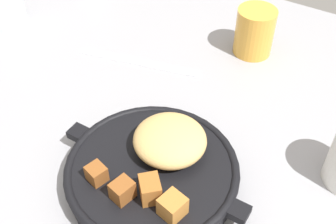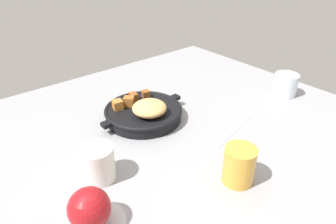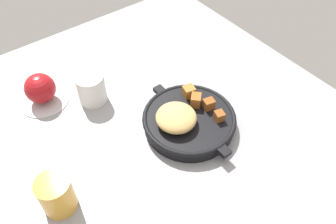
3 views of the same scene
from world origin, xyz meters
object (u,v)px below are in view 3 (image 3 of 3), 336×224
(red_apple, at_px, (40,88))
(juice_glass_amber, at_px, (56,195))
(ceramic_mug_white, at_px, (91,88))
(cast_iron_skillet, at_px, (188,120))

(red_apple, relative_size, juice_glass_amber, 0.92)
(juice_glass_amber, relative_size, ceramic_mug_white, 1.06)
(red_apple, bearing_deg, cast_iron_skillet, -140.48)
(cast_iron_skillet, xyz_separation_m, red_apple, (0.30, 0.25, 0.02))
(red_apple, xyz_separation_m, ceramic_mug_white, (-0.07, -0.11, -0.00))
(red_apple, relative_size, ceramic_mug_white, 0.97)
(ceramic_mug_white, bearing_deg, red_apple, 55.06)
(cast_iron_skillet, distance_m, ceramic_mug_white, 0.27)
(cast_iron_skillet, bearing_deg, red_apple, 39.52)
(juice_glass_amber, bearing_deg, cast_iron_skillet, -89.00)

